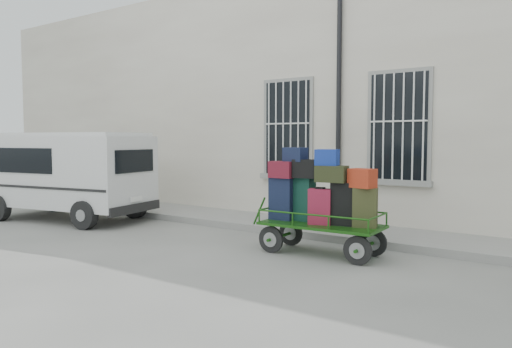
% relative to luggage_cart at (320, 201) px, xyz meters
% --- Properties ---
extents(ground, '(80.00, 80.00, 0.00)m').
position_rel_luggage_cart_xyz_m(ground, '(-1.85, -0.39, -0.93)').
color(ground, slate).
rests_on(ground, ground).
extents(building, '(24.00, 5.15, 6.00)m').
position_rel_luggage_cart_xyz_m(building, '(-1.85, 5.11, 2.06)').
color(building, '#BEB3A2').
rests_on(building, ground).
extents(sidewalk, '(24.00, 1.70, 0.15)m').
position_rel_luggage_cart_xyz_m(sidewalk, '(-1.85, 1.81, -0.86)').
color(sidewalk, gray).
rests_on(sidewalk, ground).
extents(luggage_cart, '(2.46, 1.03, 1.84)m').
position_rel_luggage_cart_xyz_m(luggage_cart, '(0.00, 0.00, 0.00)').
color(luggage_cart, black).
rests_on(luggage_cart, ground).
extents(van, '(4.49, 2.52, 2.14)m').
position_rel_luggage_cart_xyz_m(van, '(-6.87, -0.30, 0.29)').
color(van, silver).
rests_on(van, ground).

